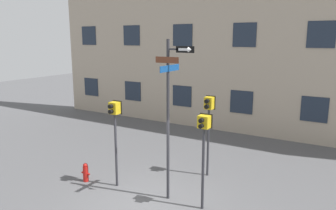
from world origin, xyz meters
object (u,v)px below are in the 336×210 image
Objects in this scene: pedestrian_signal_right at (204,137)px; fire_hydrant at (86,173)px; pedestrian_signal_left at (115,121)px; pedestrian_signal_across at (209,114)px; street_sign_pole at (170,108)px.

pedestrian_signal_right reaches higher than fire_hydrant.
pedestrian_signal_across is at bearing 45.85° from pedestrian_signal_left.
street_sign_pole is 4.05m from fire_hydrant.
street_sign_pole is 1.31m from pedestrian_signal_right.
street_sign_pole is 2.08m from pedestrian_signal_left.
pedestrian_signal_right is 0.97× the size of pedestrian_signal_across.
pedestrian_signal_left is at bearing -134.15° from pedestrian_signal_across.
pedestrian_signal_right is at bearing 1.64° from pedestrian_signal_left.
pedestrian_signal_left reaches higher than fire_hydrant.
pedestrian_signal_left is 2.25m from fire_hydrant.
pedestrian_signal_right is (1.11, -0.03, -0.69)m from street_sign_pole.
pedestrian_signal_across reaches higher than pedestrian_signal_left.
pedestrian_signal_across is at bearing 37.41° from fire_hydrant.
pedestrian_signal_right is 4.26× the size of fire_hydrant.
fire_hydrant is (-4.24, -0.36, -1.86)m from pedestrian_signal_right.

